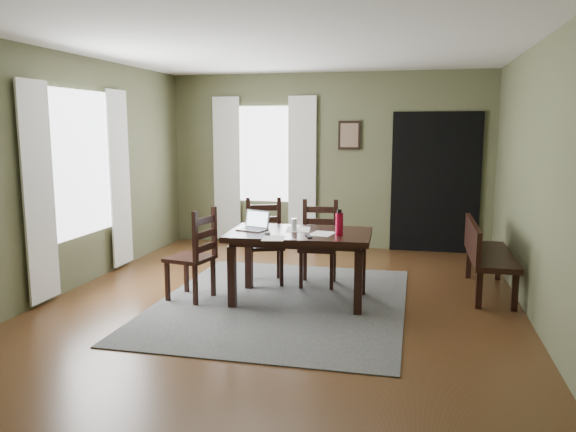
% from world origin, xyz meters
% --- Properties ---
extents(ground, '(5.00, 6.00, 0.01)m').
position_xyz_m(ground, '(0.00, 0.00, -0.01)').
color(ground, '#492C16').
extents(room_shell, '(5.02, 6.02, 2.71)m').
position_xyz_m(room_shell, '(0.00, 0.00, 1.80)').
color(room_shell, '#505336').
rests_on(room_shell, ground).
extents(rug, '(2.60, 3.20, 0.01)m').
position_xyz_m(rug, '(0.00, 0.00, 0.01)').
color(rug, '#454545').
rests_on(rug, ground).
extents(dining_table, '(1.54, 0.97, 0.75)m').
position_xyz_m(dining_table, '(0.17, 0.10, 0.67)').
color(dining_table, black).
rests_on(dining_table, rug).
extents(chair_end, '(0.52, 0.52, 1.00)m').
position_xyz_m(chair_end, '(-0.95, -0.11, 0.49)').
color(chair_end, black).
rests_on(chair_end, rug).
extents(chair_back_left, '(0.57, 0.57, 1.01)m').
position_xyz_m(chair_back_left, '(-0.39, 0.74, 0.50)').
color(chair_back_left, black).
rests_on(chair_back_left, rug).
extents(chair_back_right, '(0.46, 0.47, 1.00)m').
position_xyz_m(chair_back_right, '(0.26, 0.79, 0.49)').
color(chair_back_right, black).
rests_on(chair_back_right, rug).
extents(bench, '(0.46, 1.44, 0.81)m').
position_xyz_m(bench, '(2.15, 0.89, 0.49)').
color(bench, black).
rests_on(bench, ground).
extents(laptop, '(0.36, 0.32, 0.21)m').
position_xyz_m(laptop, '(-0.33, 0.12, 0.82)').
color(laptop, '#B7B7BC').
rests_on(laptop, dining_table).
extents(computer_mouse, '(0.07, 0.10, 0.03)m').
position_xyz_m(computer_mouse, '(-0.11, -0.15, 0.78)').
color(computer_mouse, '#3F3F42').
rests_on(computer_mouse, dining_table).
extents(tv_remote, '(0.11, 0.17, 0.02)m').
position_xyz_m(tv_remote, '(0.32, -0.17, 0.77)').
color(tv_remote, black).
rests_on(tv_remote, dining_table).
extents(drinking_glass, '(0.08, 0.08, 0.14)m').
position_xyz_m(drinking_glass, '(0.11, 0.13, 0.83)').
color(drinking_glass, silver).
rests_on(drinking_glass, dining_table).
extents(water_bottle, '(0.10, 0.10, 0.27)m').
position_xyz_m(water_bottle, '(0.61, -0.02, 0.89)').
color(water_bottle, '#B30D2F').
rests_on(water_bottle, dining_table).
extents(paper_c, '(0.30, 0.36, 0.00)m').
position_xyz_m(paper_c, '(0.13, 0.22, 0.77)').
color(paper_c, white).
rests_on(paper_c, dining_table).
extents(paper_d, '(0.28, 0.33, 0.00)m').
position_xyz_m(paper_d, '(0.43, 0.04, 0.77)').
color(paper_d, white).
rests_on(paper_d, dining_table).
extents(paper_e, '(0.26, 0.32, 0.00)m').
position_xyz_m(paper_e, '(-0.01, -0.31, 0.77)').
color(paper_e, white).
rests_on(paper_e, dining_table).
extents(window_left, '(0.01, 1.30, 1.70)m').
position_xyz_m(window_left, '(-2.47, 0.20, 1.45)').
color(window_left, white).
rests_on(window_left, ground).
extents(window_back, '(1.00, 0.01, 1.50)m').
position_xyz_m(window_back, '(-1.00, 2.97, 1.45)').
color(window_back, white).
rests_on(window_back, ground).
extents(curtain_left_near, '(0.03, 0.48, 2.30)m').
position_xyz_m(curtain_left_near, '(-2.44, -0.62, 1.20)').
color(curtain_left_near, silver).
rests_on(curtain_left_near, ground).
extents(curtain_left_far, '(0.03, 0.48, 2.30)m').
position_xyz_m(curtain_left_far, '(-2.44, 1.02, 1.20)').
color(curtain_left_far, silver).
rests_on(curtain_left_far, ground).
extents(curtain_back_left, '(0.44, 0.03, 2.30)m').
position_xyz_m(curtain_back_left, '(-1.62, 2.94, 1.20)').
color(curtain_back_left, silver).
rests_on(curtain_back_left, ground).
extents(curtain_back_right, '(0.44, 0.03, 2.30)m').
position_xyz_m(curtain_back_right, '(-0.38, 2.94, 1.20)').
color(curtain_back_right, silver).
rests_on(curtain_back_right, ground).
extents(framed_picture, '(0.34, 0.03, 0.44)m').
position_xyz_m(framed_picture, '(0.35, 2.97, 1.75)').
color(framed_picture, black).
rests_on(framed_picture, ground).
extents(doorway_back, '(1.30, 0.03, 2.10)m').
position_xyz_m(doorway_back, '(1.65, 2.97, 1.05)').
color(doorway_back, black).
rests_on(doorway_back, ground).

